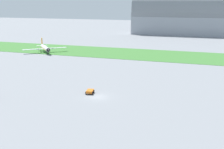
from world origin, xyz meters
name	(u,v)px	position (x,y,z in m)	size (l,w,h in m)	color
ground_plane	(98,97)	(0.00, 0.00, 0.00)	(600.00, 600.00, 0.00)	gray
grass_taxiway_strip	(154,55)	(0.00, 61.07, 0.04)	(360.00, 28.00, 0.08)	#3D7533
airplane_taxiing_turboprop	(45,48)	(-45.74, 51.06, 2.11)	(14.85, 14.03, 5.76)	white
baggage_cart_near_gate	(90,91)	(-2.75, 1.83, 0.57)	(2.19, 2.68, 0.90)	orange
hangar_distant	(180,14)	(-1.69, 149.48, 13.85)	(61.30, 26.09, 30.29)	#9399A3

